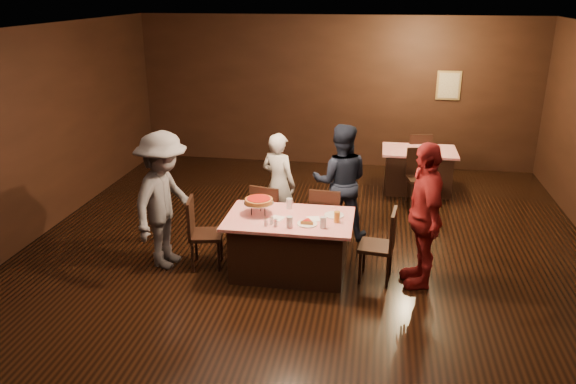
% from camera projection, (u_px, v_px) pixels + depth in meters
% --- Properties ---
extents(room, '(10.00, 10.04, 3.02)m').
position_uv_depth(room, '(301.00, 112.00, 6.47)').
color(room, black).
rests_on(room, ground).
extents(main_table, '(1.60, 1.00, 0.77)m').
position_uv_depth(main_table, '(289.00, 245.00, 7.18)').
color(main_table, red).
rests_on(main_table, ground).
extents(back_table, '(1.30, 0.90, 0.77)m').
position_uv_depth(back_table, '(418.00, 170.00, 10.12)').
color(back_table, '#B90C19').
rests_on(back_table, ground).
extents(chair_far_left, '(0.50, 0.50, 0.95)m').
position_uv_depth(chair_far_left, '(270.00, 215.00, 7.90)').
color(chair_far_left, black).
rests_on(chair_far_left, ground).
extents(chair_far_right, '(0.45, 0.45, 0.95)m').
position_uv_depth(chair_far_right, '(326.00, 218.00, 7.78)').
color(chair_far_right, black).
rests_on(chair_far_right, ground).
extents(chair_end_left, '(0.49, 0.49, 0.95)m').
position_uv_depth(chair_end_left, '(206.00, 233.00, 7.32)').
color(chair_end_left, black).
rests_on(chair_end_left, ground).
extents(chair_end_right, '(0.47, 0.47, 0.95)m').
position_uv_depth(chair_end_right, '(376.00, 245.00, 6.98)').
color(chair_end_right, black).
rests_on(chair_end_right, ground).
extents(chair_back_near, '(0.50, 0.50, 0.95)m').
position_uv_depth(chair_back_near, '(420.00, 178.00, 9.44)').
color(chair_back_near, black).
rests_on(chair_back_near, ground).
extents(chair_back_far, '(0.50, 0.50, 0.95)m').
position_uv_depth(chair_back_far, '(416.00, 156.00, 10.64)').
color(chair_back_far, black).
rests_on(chair_back_far, ground).
extents(diner_white_jacket, '(0.66, 0.57, 1.54)m').
position_uv_depth(diner_white_jacket, '(279.00, 184.00, 8.26)').
color(diner_white_jacket, silver).
rests_on(diner_white_jacket, ground).
extents(diner_navy_hoodie, '(0.87, 0.69, 1.70)m').
position_uv_depth(diner_navy_hoodie, '(340.00, 182.00, 8.09)').
color(diner_navy_hoodie, black).
rests_on(diner_navy_hoodie, ground).
extents(diner_grey_knit, '(0.89, 1.28, 1.82)m').
position_uv_depth(diner_grey_knit, '(164.00, 200.00, 7.23)').
color(diner_grey_knit, '#57575C').
rests_on(diner_grey_knit, ground).
extents(diner_red_shirt, '(0.60, 1.12, 1.82)m').
position_uv_depth(diner_red_shirt, '(424.00, 215.00, 6.76)').
color(diner_red_shirt, maroon).
rests_on(diner_red_shirt, ground).
extents(pizza_stand, '(0.38, 0.38, 0.22)m').
position_uv_depth(pizza_stand, '(259.00, 201.00, 7.09)').
color(pizza_stand, black).
rests_on(pizza_stand, main_table).
extents(plate_with_slice, '(0.25, 0.25, 0.06)m').
position_uv_depth(plate_with_slice, '(307.00, 223.00, 6.83)').
color(plate_with_slice, white).
rests_on(plate_with_slice, main_table).
extents(plate_empty, '(0.25, 0.25, 0.01)m').
position_uv_depth(plate_empty, '(334.00, 215.00, 7.10)').
color(plate_empty, white).
rests_on(plate_empty, main_table).
extents(glass_front_left, '(0.08, 0.08, 0.14)m').
position_uv_depth(glass_front_left, '(290.00, 222.00, 6.74)').
color(glass_front_left, silver).
rests_on(glass_front_left, main_table).
extents(glass_front_right, '(0.08, 0.08, 0.14)m').
position_uv_depth(glass_front_right, '(323.00, 222.00, 6.72)').
color(glass_front_right, silver).
rests_on(glass_front_right, main_table).
extents(glass_amber, '(0.08, 0.08, 0.14)m').
position_uv_depth(glass_amber, '(337.00, 217.00, 6.89)').
color(glass_amber, '#BF7F26').
rests_on(glass_amber, main_table).
extents(glass_back, '(0.08, 0.08, 0.14)m').
position_uv_depth(glass_back, '(289.00, 204.00, 7.31)').
color(glass_back, silver).
rests_on(glass_back, main_table).
extents(condiments, '(0.17, 0.10, 0.09)m').
position_uv_depth(condiments, '(271.00, 222.00, 6.79)').
color(condiments, silver).
rests_on(condiments, main_table).
extents(napkin_center, '(0.19, 0.19, 0.01)m').
position_uv_depth(napkin_center, '(313.00, 219.00, 7.00)').
color(napkin_center, white).
rests_on(napkin_center, main_table).
extents(napkin_left, '(0.21, 0.21, 0.01)m').
position_uv_depth(napkin_left, '(277.00, 218.00, 7.02)').
color(napkin_left, white).
rests_on(napkin_left, main_table).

